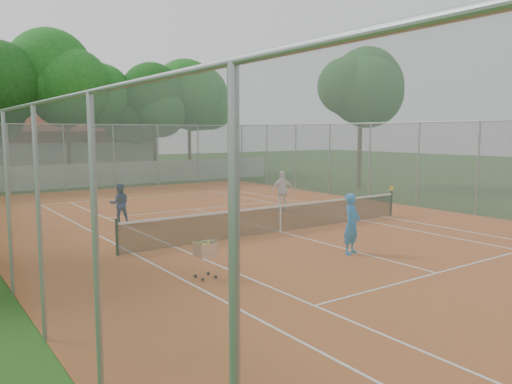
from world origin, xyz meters
TOP-DOWN VIEW (x-y plane):
  - ground at (0.00, 0.00)m, footprint 120.00×120.00m
  - court_pad at (0.00, 0.00)m, footprint 18.00×34.00m
  - court_lines at (0.00, 0.00)m, footprint 10.98×23.78m
  - tennis_net at (0.00, 0.00)m, footprint 11.88×0.10m
  - perimeter_fence at (0.00, 0.00)m, footprint 18.00×34.00m
  - boundary_wall at (0.00, 19.00)m, footprint 26.00×0.30m
  - clubhouse at (-2.00, 29.00)m, footprint 16.40×9.00m
  - tropical_trees at (0.00, 22.00)m, footprint 29.00×19.00m
  - player_near at (-0.28, -3.72)m, footprint 0.75×0.61m
  - player_far_left at (-4.06, 4.91)m, footprint 0.89×0.78m
  - player_far_right at (3.06, 3.76)m, footprint 1.14×0.84m
  - ball_hopper at (-4.99, -3.45)m, footprint 0.52×0.52m

SIDE VIEW (x-z plane):
  - ground at x=0.00m, z-range 0.00..0.00m
  - court_pad at x=0.00m, z-range 0.00..0.02m
  - court_lines at x=0.00m, z-range 0.02..0.03m
  - tennis_net at x=0.00m, z-range 0.02..1.00m
  - ball_hopper at x=-4.99m, z-range 0.02..1.00m
  - boundary_wall at x=0.00m, z-range 0.00..1.50m
  - player_far_left at x=-4.06m, z-range 0.02..1.57m
  - player_near at x=-0.28m, z-range 0.02..1.79m
  - player_far_right at x=3.06m, z-range 0.02..1.81m
  - perimeter_fence at x=0.00m, z-range 0.00..4.00m
  - clubhouse at x=-2.00m, z-range 0.00..4.40m
  - tropical_trees at x=0.00m, z-range 0.00..10.00m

